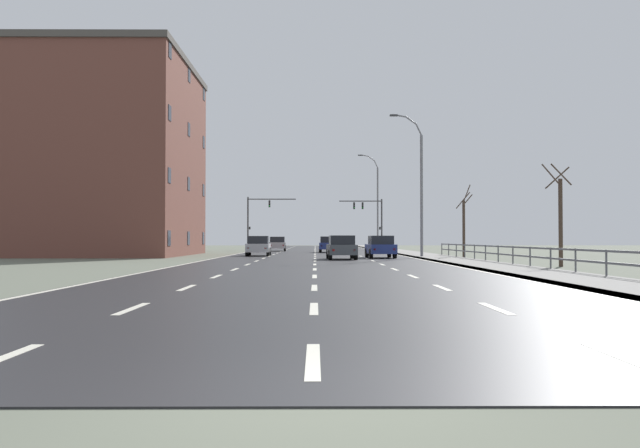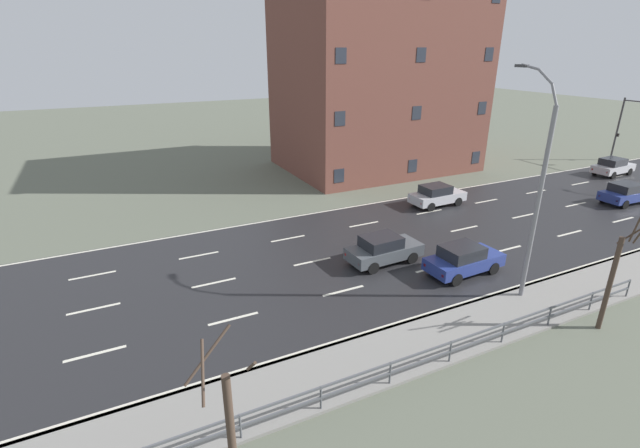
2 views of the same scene
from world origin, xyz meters
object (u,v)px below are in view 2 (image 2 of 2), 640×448
traffic_signal_left (631,121)px  brick_building (377,81)px  car_mid_centre (613,166)px  car_far_right (383,249)px  car_distant (463,259)px  street_lamp_midground (537,193)px  car_near_right (626,193)px  car_near_left (437,195)px

traffic_signal_left → brick_building: size_ratio=0.37×
car_mid_centre → car_far_right: bearing=-81.3°
car_distant → brick_building: bearing=157.3°
car_distant → street_lamp_midground: bearing=13.8°
traffic_signal_left → brick_building: (-9.71, -23.48, 3.80)m
car_far_right → brick_building: (-18.29, 10.96, 7.15)m
car_near_right → brick_building: brick_building is taller
car_far_right → car_near_right: (-0.41, 21.74, 0.00)m
car_near_left → brick_building: 14.23m
car_mid_centre → brick_building: size_ratio=0.25×
car_far_right → car_distant: size_ratio=1.00×
car_far_right → street_lamp_midground: bearing=31.5°
traffic_signal_left → car_far_right: bearing=-76.0°
car_far_right → car_mid_centre: size_ratio=1.00×
street_lamp_midground → car_far_right: (-5.72, -3.80, -4.24)m
car_near_left → car_distant: same height
street_lamp_midground → car_distant: 5.18m
car_near_left → brick_building: size_ratio=0.24×
car_near_left → car_near_right: bearing=64.9°
traffic_signal_left → car_far_right: size_ratio=1.50×
car_distant → traffic_signal_left: bearing=108.0°
car_near_right → car_mid_centre: bearing=129.7°
traffic_signal_left → car_mid_centre: 7.19m
car_far_right → car_near_right: size_ratio=1.00×
street_lamp_midground → traffic_signal_left: street_lamp_midground is taller
traffic_signal_left → car_mid_centre: size_ratio=1.50×
traffic_signal_left → car_near_left: size_ratio=1.51×
car_near_left → car_mid_centre: bearing=87.9°
brick_building → car_mid_centre: bearing=54.9°
car_near_left → car_far_right: same height
car_far_right → car_near_right: bearing=88.9°
street_lamp_midground → car_near_right: (-6.12, 17.94, -4.24)m
street_lamp_midground → brick_building: 25.22m
brick_building → car_near_right: bearing=31.1°
car_mid_centre → car_near_right: 8.81m
car_far_right → car_distant: (2.84, 2.99, 0.00)m
traffic_signal_left → car_near_right: (8.17, -12.69, -3.35)m
traffic_signal_left → car_mid_centre: traffic_signal_left is taller
car_far_right → brick_building: size_ratio=0.24×
car_mid_centre → traffic_signal_left: bearing=112.6°
car_near_left → car_mid_centre: same height
car_near_right → car_distant: same height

